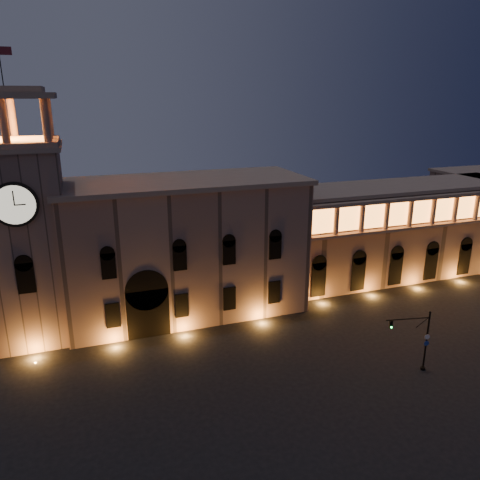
% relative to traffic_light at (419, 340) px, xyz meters
% --- Properties ---
extents(ground, '(160.00, 160.00, 0.00)m').
position_rel_traffic_light_xyz_m(ground, '(-17.19, 0.27, -3.53)').
color(ground, black).
rests_on(ground, ground).
extents(government_building, '(30.80, 12.80, 17.60)m').
position_rel_traffic_light_xyz_m(government_building, '(-19.26, 22.20, 5.24)').
color(government_building, '#8A695A').
rests_on(government_building, ground).
extents(clock_tower, '(9.80, 9.80, 32.40)m').
position_rel_traffic_light_xyz_m(clock_tower, '(-37.69, 21.24, 8.97)').
color(clock_tower, '#8A695A').
rests_on(clock_tower, ground).
extents(colonnade_wing, '(40.60, 11.50, 14.50)m').
position_rel_traffic_light_xyz_m(colonnade_wing, '(14.81, 24.19, 3.80)').
color(colonnade_wing, '#856355').
rests_on(colonnade_wing, ground).
extents(traffic_light, '(4.83, 1.20, 6.72)m').
position_rel_traffic_light_xyz_m(traffic_light, '(0.00, 0.00, 0.00)').
color(traffic_light, black).
rests_on(traffic_light, ground).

